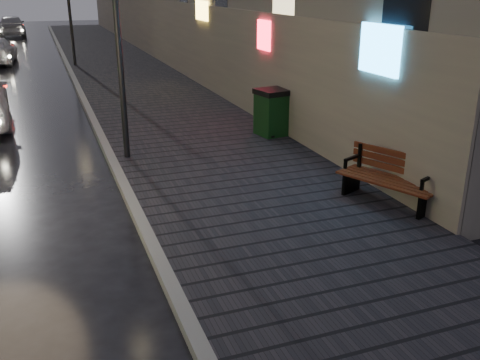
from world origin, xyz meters
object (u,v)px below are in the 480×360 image
object	(u,v)px
lamp_near	(116,6)
trash_bin	(273,112)
car_far	(12,26)
bench	(390,178)

from	to	relation	value
lamp_near	trash_bin	world-z (taller)	lamp_near
trash_bin	car_far	world-z (taller)	car_far
trash_bin	lamp_near	bearing A→B (deg)	178.43
trash_bin	car_far	distance (m)	35.42
bench	trash_bin	xyz separation A→B (m)	(-0.12, 5.06, 0.14)
lamp_near	bench	xyz separation A→B (m)	(4.07, -4.44, -2.86)
bench	trash_bin	size ratio (longest dim) A/B	1.61
lamp_near	car_far	size ratio (longest dim) A/B	1.10
bench	car_far	distance (m)	40.40
car_far	lamp_near	bearing A→B (deg)	92.41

